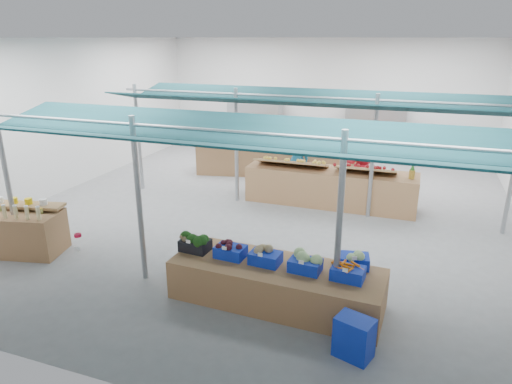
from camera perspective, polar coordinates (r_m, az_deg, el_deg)
floor at (r=11.69m, az=1.25°, el=-2.34°), size 13.00×13.00×0.00m
hall at (r=12.37m, az=3.52°, el=11.48°), size 13.00×13.00×13.00m
pole_grid at (r=9.32m, az=2.25°, el=3.83°), size 10.00×4.60×3.00m
awnings at (r=9.12m, az=2.33°, el=9.71°), size 9.50×7.08×0.30m
back_shelving_left at (r=17.69m, az=-0.17°, el=8.34°), size 2.00×0.50×2.00m
back_shelving_right at (r=16.71m, az=14.59°, el=7.12°), size 2.00×0.50×2.00m
bottle_shelf at (r=10.61m, az=-27.91°, el=-4.23°), size 2.08×1.52×1.14m
veg_counter at (r=7.72m, az=2.53°, el=-11.39°), size 3.53×1.29×0.68m
fruit_counter at (r=12.15m, az=9.26°, el=0.60°), size 4.41×1.07×0.94m
far_counter at (r=14.73m, az=2.84°, el=4.04°), size 5.30×2.14×0.94m
crate_stack at (r=6.72m, az=12.15°, el=-17.37°), size 0.58×0.49×0.60m
vendor_left at (r=13.32m, az=5.19°, el=4.22°), size 0.64×0.42×1.76m
vendor_right at (r=13.00m, az=12.89°, el=3.45°), size 0.86×0.67×1.76m
crate_broccoli at (r=8.05m, az=-7.62°, el=-6.22°), size 0.52×0.42×0.35m
crate_beets at (r=7.77m, az=-3.21°, el=-7.23°), size 0.52×0.42×0.29m
crate_celeriac at (r=7.55m, az=1.18°, el=-7.95°), size 0.52×0.42×0.31m
crate_cabbage at (r=7.35m, az=6.19°, el=-8.70°), size 0.52×0.42×0.35m
crate_carrots at (r=7.25m, az=11.42°, el=-9.84°), size 0.52×0.42×0.29m
sparrow at (r=7.99m, az=-9.05°, el=-5.78°), size 0.12×0.09×0.11m
pole_ribbon at (r=8.16m, az=-21.40°, el=-5.21°), size 0.12×0.12×0.28m
apple_heap_yellow at (r=12.09m, az=4.43°, el=3.85°), size 1.91×0.72×0.27m
apple_heap_red at (r=11.75m, az=13.59°, el=2.94°), size 1.51×0.71×0.27m
pineapple at (r=11.70m, az=18.94°, el=2.44°), size 0.14×0.14×0.39m
crate_extra at (r=7.62m, az=12.08°, el=-8.10°), size 0.56×0.45×0.32m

